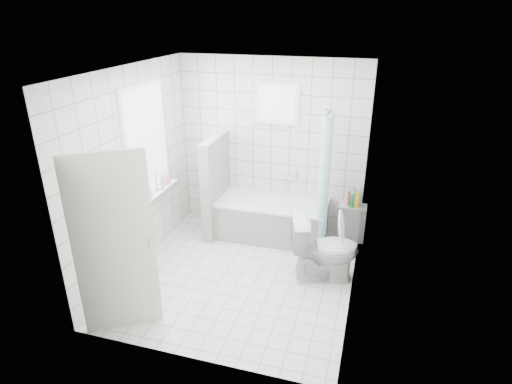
% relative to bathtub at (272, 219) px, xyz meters
% --- Properties ---
extents(ground, '(3.00, 3.00, 0.00)m').
position_rel_bathtub_xyz_m(ground, '(-0.13, -1.12, -0.29)').
color(ground, white).
rests_on(ground, ground).
extents(ceiling, '(3.00, 3.00, 0.00)m').
position_rel_bathtub_xyz_m(ceiling, '(-0.13, -1.12, 2.31)').
color(ceiling, white).
rests_on(ceiling, ground).
extents(wall_back, '(2.80, 0.02, 2.60)m').
position_rel_bathtub_xyz_m(wall_back, '(-0.13, 0.38, 1.01)').
color(wall_back, white).
rests_on(wall_back, ground).
extents(wall_front, '(2.80, 0.02, 2.60)m').
position_rel_bathtub_xyz_m(wall_front, '(-0.13, -2.62, 1.01)').
color(wall_front, white).
rests_on(wall_front, ground).
extents(wall_left, '(0.02, 3.00, 2.60)m').
position_rel_bathtub_xyz_m(wall_left, '(-1.53, -1.12, 1.01)').
color(wall_left, white).
rests_on(wall_left, ground).
extents(wall_right, '(0.02, 3.00, 2.60)m').
position_rel_bathtub_xyz_m(wall_right, '(1.27, -1.12, 1.01)').
color(wall_right, white).
rests_on(wall_right, ground).
extents(window_left, '(0.01, 0.90, 1.40)m').
position_rel_bathtub_xyz_m(window_left, '(-1.48, -0.82, 1.31)').
color(window_left, white).
rests_on(window_left, wall_left).
extents(window_back, '(0.50, 0.01, 0.50)m').
position_rel_bathtub_xyz_m(window_back, '(-0.03, 0.33, 1.66)').
color(window_back, white).
rests_on(window_back, wall_back).
extents(window_sill, '(0.18, 1.02, 0.08)m').
position_rel_bathtub_xyz_m(window_sill, '(-1.44, -0.82, 0.57)').
color(window_sill, white).
rests_on(window_sill, wall_left).
extents(door, '(0.69, 0.48, 2.00)m').
position_rel_bathtub_xyz_m(door, '(-1.05, -2.38, 0.71)').
color(door, silver).
rests_on(door, ground).
extents(bathtub, '(1.61, 0.77, 0.58)m').
position_rel_bathtub_xyz_m(bathtub, '(0.00, 0.00, 0.00)').
color(bathtub, white).
rests_on(bathtub, ground).
extents(partition_wall, '(0.15, 0.85, 1.50)m').
position_rel_bathtub_xyz_m(partition_wall, '(-0.87, -0.05, 0.46)').
color(partition_wall, white).
rests_on(partition_wall, ground).
extents(tiled_ledge, '(0.40, 0.24, 0.55)m').
position_rel_bathtub_xyz_m(tiled_ledge, '(1.15, 0.25, -0.02)').
color(tiled_ledge, white).
rests_on(tiled_ledge, ground).
extents(toilet, '(0.94, 0.71, 0.86)m').
position_rel_bathtub_xyz_m(toilet, '(0.90, -0.88, 0.14)').
color(toilet, white).
rests_on(toilet, ground).
extents(curtain_rod, '(0.02, 0.80, 0.02)m').
position_rel_bathtub_xyz_m(curtain_rod, '(0.74, -0.02, 1.71)').
color(curtain_rod, silver).
rests_on(curtain_rod, wall_back).
extents(shower_curtain, '(0.14, 0.48, 1.78)m').
position_rel_bathtub_xyz_m(shower_curtain, '(0.74, -0.16, 0.81)').
color(shower_curtain, '#48D6D5').
rests_on(shower_curtain, curtain_rod).
extents(tub_faucet, '(0.18, 0.06, 0.06)m').
position_rel_bathtub_xyz_m(tub_faucet, '(0.10, 0.33, 0.56)').
color(tub_faucet, silver).
rests_on(tub_faucet, wall_back).
extents(sill_bottles, '(0.16, 0.61, 0.29)m').
position_rel_bathtub_xyz_m(sill_bottles, '(-1.43, -0.73, 0.73)').
color(sill_bottles, '#38BCFF').
rests_on(sill_bottles, window_sill).
extents(ledge_bottles, '(0.17, 0.17, 0.25)m').
position_rel_bathtub_xyz_m(ledge_bottles, '(1.16, 0.23, 0.37)').
color(ledge_bottles, red).
rests_on(ledge_bottles, tiled_ledge).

